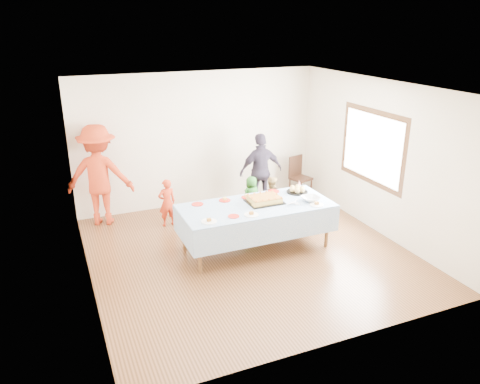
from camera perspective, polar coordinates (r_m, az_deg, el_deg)
The scene contains 22 objects.
ground at distance 7.80m, azimuth 1.05°, elevation -7.41°, with size 5.00×5.00×0.00m, color #482C14.
room_walls at distance 7.18m, azimuth 1.52°, elevation 5.30°, with size 5.04×5.04×2.72m.
party_table at distance 7.66m, azimuth 1.97°, elevation -1.98°, with size 2.50×1.10×0.78m.
birthday_cake at distance 7.74m, azimuth 3.01°, elevation -0.93°, with size 0.58×0.45×0.10m.
rolls_tray at distance 8.24m, azimuth 6.99°, elevation 0.26°, with size 0.37×0.37×0.11m.
punch_bowl at distance 7.89m, azimuth 8.62°, elevation -0.82°, with size 0.30×0.30×0.07m, color silver.
party_hat at distance 8.39m, azimuth 7.22°, elevation 0.89°, with size 0.10×0.10×0.16m, color white.
fork_pile at distance 7.69m, azimuth 6.48°, elevation -1.31°, with size 0.24×0.18×0.07m, color white, non-canonical shape.
plate_red_far_a at distance 7.69m, azimuth -5.21°, elevation -1.48°, with size 0.19×0.19×0.01m, color red.
plate_red_far_b at distance 7.82m, azimuth -1.87°, elevation -1.02°, with size 0.20×0.20×0.01m, color red.
plate_red_far_c at distance 7.95m, azimuth 0.79°, elevation -0.65°, with size 0.18×0.18×0.01m, color red.
plate_red_far_d at distance 8.25m, azimuth 4.13°, elevation 0.09°, with size 0.20×0.20×0.01m, color red.
plate_red_near at distance 7.20m, azimuth -0.78°, elevation -2.97°, with size 0.18×0.18×0.01m, color red.
plate_white_left at distance 7.03m, azimuth -3.79°, elevation -3.60°, with size 0.24×0.24×0.01m, color white.
plate_white_mid at distance 7.25m, azimuth 1.39°, elevation -2.78°, with size 0.23×0.23×0.01m, color white.
plate_white_right at distance 7.74m, azimuth 9.33°, elevation -1.54°, with size 0.23×0.23×0.01m, color white.
dining_chair at distance 10.18m, azimuth 7.13°, elevation 2.19°, with size 0.48×0.48×0.88m.
toddler_left at distance 8.73m, azimuth -8.89°, elevation -1.29°, with size 0.33×0.22×0.91m, color red.
toddler_mid at distance 9.11m, azimuth 1.40°, elevation -0.48°, with size 0.39×0.25×0.79m, color #266923.
toddler_right at distance 8.76m, azimuth 3.75°, elevation -0.97°, with size 0.44×0.35×0.91m, color tan.
adult_left at distance 8.96m, azimuth -16.78°, elevation 1.97°, with size 1.22×0.70×1.88m, color red.
adult_right at distance 9.38m, azimuth 2.56°, elevation 2.55°, with size 0.90×0.38×1.54m, color #332C3C.
Camera 1 is at (-2.81, -6.31, 3.63)m, focal length 35.00 mm.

